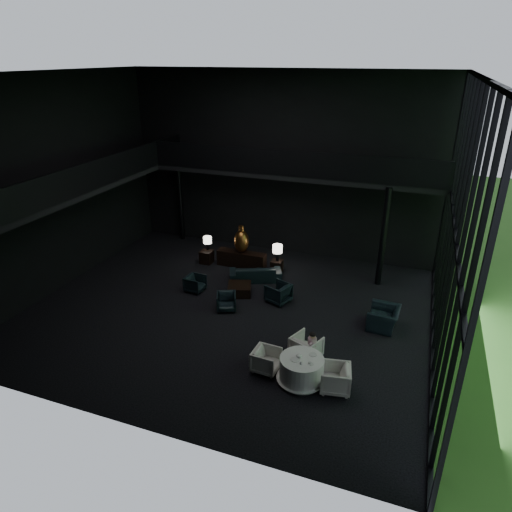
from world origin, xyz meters
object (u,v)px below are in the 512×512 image
(table_lamp_left, at_px, (208,240))
(window_armchair, at_px, (384,314))
(side_table_left, at_px, (207,257))
(lounge_armchair_east, at_px, (278,292))
(side_table_right, at_px, (277,266))
(sofa, at_px, (255,271))
(lounge_armchair_south, at_px, (226,302))
(table_lamp_right, at_px, (277,249))
(dining_table, at_px, (301,371))
(dining_chair_east, at_px, (335,377))
(dining_chair_north, at_px, (306,345))
(child, at_px, (312,341))
(coffee_table, at_px, (239,289))
(lounge_armchair_west, at_px, (195,283))
(dining_chair_west, at_px, (266,359))
(bronze_urn, at_px, (241,241))
(console, at_px, (242,259))

(table_lamp_left, bearing_deg, window_armchair, -19.79)
(side_table_left, height_order, lounge_armchair_east, lounge_armchair_east)
(side_table_right, bearing_deg, sofa, -119.81)
(sofa, bearing_deg, lounge_armchair_south, 62.54)
(side_table_left, height_order, table_lamp_right, table_lamp_right)
(dining_table, relative_size, dining_chair_east, 1.62)
(lounge_armchair_south, bearing_deg, dining_table, -62.08)
(table_lamp_right, relative_size, dining_chair_north, 0.81)
(child, bearing_deg, table_lamp_left, -42.23)
(window_armchair, bearing_deg, coffee_table, -92.58)
(lounge_armchair_west, xyz_separation_m, lounge_armchair_east, (3.30, 0.31, 0.10))
(sofa, height_order, dining_chair_west, sofa)
(side_table_left, distance_m, lounge_armchair_east, 4.60)
(lounge_armchair_west, xyz_separation_m, dining_chair_north, (5.14, -2.68, 0.11))
(lounge_armchair_west, distance_m, lounge_armchair_south, 1.93)
(side_table_right, xyz_separation_m, lounge_armchair_south, (-0.75, -3.62, 0.06))
(bronze_urn, height_order, child, bronze_urn)
(table_lamp_right, height_order, lounge_armchair_east, table_lamp_right)
(dining_chair_west, bearing_deg, child, -48.65)
(child, bearing_deg, dining_chair_east, 131.74)
(bronze_urn, distance_m, lounge_armchair_south, 3.81)
(side_table_right, xyz_separation_m, lounge_armchair_west, (-2.47, -2.73, 0.06))
(console, distance_m, table_lamp_right, 1.74)
(side_table_left, distance_m, dining_table, 8.72)
(lounge_armchair_east, bearing_deg, side_table_left, -98.07)
(lounge_armchair_south, xyz_separation_m, dining_chair_north, (3.42, -1.79, 0.11))
(dining_chair_north, relative_size, child, 1.51)
(dining_chair_north, distance_m, dining_chair_west, 1.37)
(table_lamp_right, bearing_deg, dining_chair_east, -60.24)
(lounge_armchair_east, distance_m, lounge_armchair_south, 1.99)
(table_lamp_right, height_order, dining_table, table_lamp_right)
(side_table_left, distance_m, window_armchair, 8.34)
(side_table_right, relative_size, dining_chair_west, 0.69)
(window_armchair, distance_m, child, 3.24)
(bronze_urn, bearing_deg, lounge_armchair_east, -44.70)
(coffee_table, relative_size, dining_table, 0.62)
(sofa, distance_m, dining_chair_east, 7.05)
(side_table_left, relative_size, dining_chair_west, 0.75)
(side_table_left, height_order, lounge_armchair_west, lounge_armchair_west)
(bronze_urn, xyz_separation_m, dining_chair_west, (3.34, -6.40, -0.82))
(window_armchair, distance_m, dining_table, 4.09)
(lounge_armchair_east, relative_size, coffee_table, 0.95)
(bronze_urn, relative_size, side_table_left, 2.13)
(console, xyz_separation_m, side_table_left, (-1.60, -0.18, -0.06))
(dining_table, height_order, child, child)
(bronze_urn, xyz_separation_m, window_armchair, (6.30, -2.86, -0.68))
(lounge_armchair_west, bearing_deg, table_lamp_left, 19.52)
(table_lamp_left, relative_size, table_lamp_right, 0.88)
(table_lamp_right, bearing_deg, side_table_right, -90.00)
(dining_chair_east, bearing_deg, coffee_table, -143.49)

